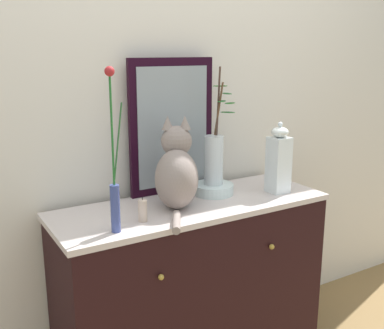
# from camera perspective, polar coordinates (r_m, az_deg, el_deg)

# --- Properties ---
(wall_back) EXTENTS (4.40, 0.08, 2.60)m
(wall_back) POSITION_cam_1_polar(r_m,az_deg,el_deg) (2.26, -3.94, 8.15)
(wall_back) COLOR silver
(wall_back) RESTS_ON ground_plane
(sideboard) EXTENTS (1.27, 0.47, 0.85)m
(sideboard) POSITION_cam_1_polar(r_m,az_deg,el_deg) (2.27, 0.00, -15.00)
(sideboard) COLOR black
(sideboard) RESTS_ON ground_plane
(mirror_leaning) EXTENTS (0.43, 0.03, 0.64)m
(mirror_leaning) POSITION_cam_1_polar(r_m,az_deg,el_deg) (2.20, -2.47, 4.67)
(mirror_leaning) COLOR black
(mirror_leaning) RESTS_ON sideboard
(cat_sitting) EXTENTS (0.31, 0.44, 0.40)m
(cat_sitting) POSITION_cam_1_polar(r_m,az_deg,el_deg) (2.01, -1.91, -0.91)
(cat_sitting) COLOR gray
(cat_sitting) RESTS_ON sideboard
(vase_slim_green) EXTENTS (0.06, 0.04, 0.62)m
(vase_slim_green) POSITION_cam_1_polar(r_m,az_deg,el_deg) (1.74, -9.53, -2.13)
(vase_slim_green) COLOR #384788
(vase_slim_green) RESTS_ON sideboard
(bowl_porcelain) EXTENTS (0.19, 0.19, 0.05)m
(bowl_porcelain) POSITION_cam_1_polar(r_m,az_deg,el_deg) (2.23, 2.64, -3.01)
(bowl_porcelain) COLOR white
(bowl_porcelain) RESTS_ON sideboard
(vase_glass_clear) EXTENTS (0.16, 0.09, 0.55)m
(vase_glass_clear) POSITION_cam_1_polar(r_m,az_deg,el_deg) (2.19, 2.75, 0.96)
(vase_glass_clear) COLOR silver
(vase_glass_clear) RESTS_ON bowl_porcelain
(jar_lidded_porcelain) EXTENTS (0.09, 0.09, 0.34)m
(jar_lidded_porcelain) POSITION_cam_1_polar(r_m,az_deg,el_deg) (2.26, 10.60, 0.48)
(jar_lidded_porcelain) COLOR white
(jar_lidded_porcelain) RESTS_ON sideboard
(candle_pillar) EXTENTS (0.04, 0.04, 0.10)m
(candle_pillar) POSITION_cam_1_polar(r_m,az_deg,el_deg) (1.88, -6.09, -5.66)
(candle_pillar) COLOR #C8AF9B
(candle_pillar) RESTS_ON sideboard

